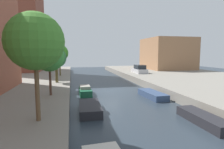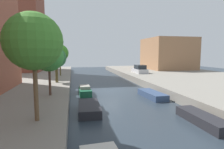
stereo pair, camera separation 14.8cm
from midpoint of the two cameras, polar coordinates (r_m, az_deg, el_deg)
The scene contains 13 objects.
ground_plane at distance 23.95m, azimuth -0.65°, elevation -4.99°, with size 84.00×84.00×0.00m, color #28333D.
quay_right at distance 30.59m, azimuth 28.09°, elevation -2.31°, with size 20.00×64.00×1.00m, color gray.
apartment_tower_far at distance 46.05m, azimuth -27.15°, elevation 13.99°, with size 10.00×11.94×20.71m, color brown.
low_block_right at distance 47.78m, azimuth 16.24°, elevation 6.07°, with size 10.00×10.89×7.32m, color #9E704C.
street_tree_0 at distance 11.03m, azimuth -22.59°, elevation 9.16°, with size 3.12×3.12×5.94m.
street_tree_1 at distance 17.53m, azimuth -18.63°, elevation 5.03°, with size 2.59×2.59×4.73m.
street_tree_2 at distance 25.14m, azimuth -16.69°, elevation 4.81°, with size 2.57×2.57×4.47m.
street_tree_3 at distance 32.87m, azimuth -15.70°, elevation 6.28°, with size 2.87×2.87×5.24m.
parked_car at distance 36.52m, azimuth 8.17°, elevation 1.49°, with size 1.92×4.35×1.56m.
moored_boat_left_1 at distance 15.51m, azimuth -6.98°, elevation -10.11°, with size 1.82×4.04×0.67m.
moored_boat_left_2 at distance 21.95m, azimuth -8.33°, elevation -4.94°, with size 1.36×3.21×1.02m.
moored_boat_right_1 at distance 14.47m, azimuth 25.64°, elevation -12.01°, with size 1.36×4.48×0.64m.
moored_boat_right_2 at distance 20.87m, azimuth 11.93°, elevation -5.96°, with size 1.83×4.40×0.63m.
Camera 1 is at (-4.78, -22.99, 4.74)m, focal length 30.23 mm.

